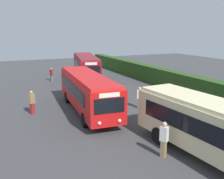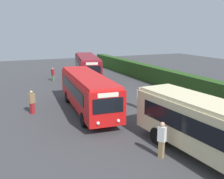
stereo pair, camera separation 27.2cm
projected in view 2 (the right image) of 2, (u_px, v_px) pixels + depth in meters
The scene contains 9 objects.
ground_plane at pixel (98, 108), 22.00m from camera, with size 76.77×76.77×0.00m, color #424244.
bus_maroon at pixel (87, 67), 32.51m from camera, with size 9.99×4.32×3.27m.
bus_red at pixel (87, 90), 20.62m from camera, with size 10.63×3.18×2.99m.
bus_cream at pixel (218, 131), 12.40m from camera, with size 10.59×3.15×3.02m.
person_left at pixel (53, 74), 33.13m from camera, with size 0.47×0.37×1.70m.
person_center at pixel (32, 102), 20.22m from camera, with size 0.46×0.53×1.87m.
person_right at pixel (140, 97), 21.64m from camera, with size 0.42×0.50×1.80m.
person_far at pixel (162, 139), 13.24m from camera, with size 0.47×0.41×1.93m.
hedge_row at pixel (192, 86), 25.67m from camera, with size 50.39×1.22×2.01m, color #2A501C.
Camera 2 is at (19.80, -7.35, 6.47)m, focal length 41.80 mm.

